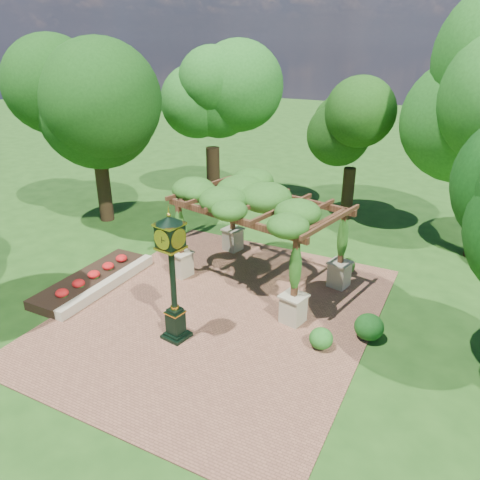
% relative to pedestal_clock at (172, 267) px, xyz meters
% --- Properties ---
extents(ground, '(120.00, 120.00, 0.00)m').
position_rel_pedestal_clock_xyz_m(ground, '(0.52, 0.94, -2.53)').
color(ground, '#1E4714').
rests_on(ground, ground).
extents(brick_plaza, '(10.00, 12.00, 0.04)m').
position_rel_pedestal_clock_xyz_m(brick_plaza, '(0.52, 1.94, -2.51)').
color(brick_plaza, brown).
rests_on(brick_plaza, ground).
extents(border_wall, '(0.35, 5.00, 0.40)m').
position_rel_pedestal_clock_xyz_m(border_wall, '(-4.08, 1.44, -2.33)').
color(border_wall, '#C6B793').
rests_on(border_wall, ground).
extents(flower_bed, '(1.50, 5.00, 0.36)m').
position_rel_pedestal_clock_xyz_m(flower_bed, '(-4.98, 1.44, -2.35)').
color(flower_bed, red).
rests_on(flower_bed, ground).
extents(pedestal_clock, '(0.95, 0.95, 4.22)m').
position_rel_pedestal_clock_xyz_m(pedestal_clock, '(0.00, 0.00, 0.00)').
color(pedestal_clock, black).
rests_on(pedestal_clock, brick_plaza).
extents(pergola, '(6.84, 5.06, 3.88)m').
position_rel_pedestal_clock_xyz_m(pergola, '(0.72, 4.66, 0.65)').
color(pergola, tan).
rests_on(pergola, brick_plaza).
extents(sundial, '(0.71, 0.71, 0.99)m').
position_rel_pedestal_clock_xyz_m(sundial, '(0.20, 9.82, -2.10)').
color(sundial, gray).
rests_on(sundial, ground).
extents(shrub_front, '(0.83, 0.83, 0.66)m').
position_rel_pedestal_clock_xyz_m(shrub_front, '(4.28, 1.57, -2.16)').
color(shrub_front, '#20601B').
rests_on(shrub_front, brick_plaza).
extents(shrub_mid, '(1.00, 1.00, 0.84)m').
position_rel_pedestal_clock_xyz_m(shrub_mid, '(5.47, 2.74, -2.07)').
color(shrub_mid, '#174D15').
rests_on(shrub_mid, brick_plaza).
extents(shrub_back, '(1.02, 1.02, 0.70)m').
position_rel_pedestal_clock_xyz_m(shrub_back, '(3.60, 6.78, -2.14)').
color(shrub_back, '#2D5E1B').
rests_on(shrub_back, brick_plaza).
extents(tree_west_near, '(4.94, 4.94, 9.31)m').
position_rel_pedestal_clock_xyz_m(tree_west_near, '(-9.27, 7.18, 3.87)').
color(tree_west_near, '#382616').
rests_on(tree_west_near, ground).
extents(tree_west_far, '(4.37, 4.37, 8.49)m').
position_rel_pedestal_clock_xyz_m(tree_west_far, '(-5.49, 11.88, 3.28)').
color(tree_west_far, black).
rests_on(tree_west_far, ground).
extents(tree_north, '(3.25, 3.25, 7.01)m').
position_rel_pedestal_clock_xyz_m(tree_north, '(1.87, 13.17, 2.26)').
color(tree_north, '#322314').
rests_on(tree_north, ground).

